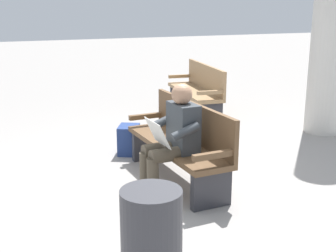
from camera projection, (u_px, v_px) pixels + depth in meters
name	position (u px, v px, depth m)	size (l,w,h in m)	color
ground_plane	(176.00, 180.00, 5.32)	(40.00, 40.00, 0.00)	gray
bench_near	(182.00, 141.00, 5.23)	(1.83, 0.61, 0.90)	brown
person_seated	(174.00, 136.00, 4.85)	(0.59, 0.59, 1.18)	#33383D
backpack	(129.00, 140.00, 6.20)	(0.42, 0.40, 0.39)	navy
bench_far	(198.00, 89.00, 8.27)	(1.84, 0.65, 0.90)	#9E7A51
support_pillar	(334.00, 3.00, 6.77)	(0.58, 0.58, 3.93)	beige
trash_bin	(152.00, 251.00, 3.00)	(0.40, 0.40, 0.86)	#38383D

